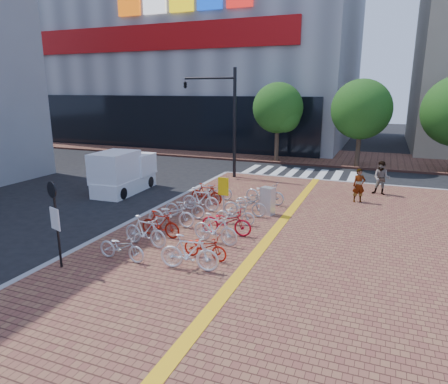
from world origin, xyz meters
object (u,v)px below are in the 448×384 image
at_px(bike_5, 201,199).
at_px(bike_9, 205,247).
at_px(bike_11, 226,222).
at_px(bike_12, 235,214).
at_px(bike_10, 215,229).
at_px(bike_8, 189,253).
at_px(utility_box, 268,201).
at_px(bike_15, 265,193).
at_px(bike_14, 251,201).
at_px(bike_1, 145,231).
at_px(bike_3, 171,214).
at_px(bike_7, 215,190).
at_px(traffic_light_pole, 211,102).
at_px(notice_sign, 55,214).
at_px(bike_6, 206,194).
at_px(bike_2, 160,224).
at_px(bike_0, 122,247).
at_px(pedestrian_a, 359,185).
at_px(yellow_sign, 223,190).
at_px(bike_13, 245,205).
at_px(bike_4, 185,207).
at_px(box_truck, 123,173).
at_px(pedestrian_b, 381,178).

bearing_deg(bike_5, bike_9, -156.70).
distance_m(bike_11, bike_12, 1.26).
distance_m(bike_10, bike_12, 2.25).
relative_size(bike_8, utility_box, 1.53).
bearing_deg(bike_15, bike_14, 173.40).
height_order(bike_1, bike_3, bike_1).
xyz_separation_m(bike_3, bike_8, (2.49, -3.35, 0.06)).
distance_m(bike_1, bike_9, 2.45).
relative_size(bike_7, traffic_light_pole, 0.27).
bearing_deg(bike_5, bike_14, -69.45).
relative_size(utility_box, notice_sign, 0.45).
distance_m(bike_7, notice_sign, 9.40).
height_order(bike_14, traffic_light_pole, traffic_light_pole).
xyz_separation_m(bike_6, bike_10, (2.42, -4.57, 0.05)).
xyz_separation_m(bike_7, bike_15, (2.58, 0.08, 0.05)).
height_order(bike_2, bike_7, bike_2).
distance_m(bike_2, notice_sign, 4.04).
xyz_separation_m(bike_0, bike_3, (-0.12, 3.51, 0.06)).
distance_m(bike_3, pedestrian_a, 9.51).
relative_size(bike_15, traffic_light_pole, 0.30).
xyz_separation_m(bike_0, yellow_sign, (1.42, 5.34, 0.78)).
relative_size(bike_13, pedestrian_a, 1.12).
relative_size(bike_4, bike_11, 0.93).
bearing_deg(box_truck, notice_sign, -65.67).
relative_size(bike_12, bike_14, 1.03).
xyz_separation_m(utility_box, notice_sign, (-4.52, -7.72, 1.13)).
relative_size(bike_0, bike_4, 0.94).
xyz_separation_m(bike_5, bike_11, (2.25, -2.48, -0.01)).
relative_size(bike_4, bike_5, 1.03).
distance_m(bike_11, traffic_light_pole, 11.73).
bearing_deg(pedestrian_b, bike_1, -114.57).
height_order(bike_6, bike_15, bike_15).
bearing_deg(bike_5, utility_box, -82.30).
distance_m(bike_11, utility_box, 3.16).
relative_size(bike_15, yellow_sign, 1.12).
bearing_deg(utility_box, pedestrian_b, 50.40).
relative_size(bike_1, bike_9, 1.14).
bearing_deg(bike_12, utility_box, -31.63).
xyz_separation_m(bike_10, notice_sign, (-3.72, -3.65, 1.20)).
bearing_deg(notice_sign, box_truck, 114.33).
distance_m(bike_0, bike_7, 8.03).
bearing_deg(utility_box, bike_8, -96.13).
xyz_separation_m(bike_4, pedestrian_a, (6.80, 5.43, 0.35)).
xyz_separation_m(bike_15, yellow_sign, (-1.06, -2.77, 0.71)).
distance_m(bike_0, bike_12, 5.20).
relative_size(bike_1, bike_10, 0.99).
height_order(bike_15, pedestrian_a, pedestrian_a).
height_order(bike_0, bike_10, bike_10).
xyz_separation_m(bike_8, pedestrian_a, (4.29, 10.00, 0.27)).
bearing_deg(pedestrian_b, bike_11, -111.10).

